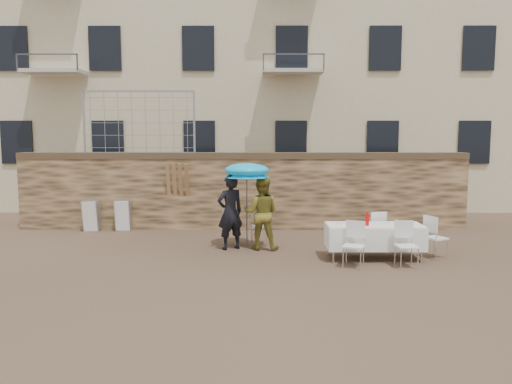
{
  "coord_description": "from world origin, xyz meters",
  "views": [
    {
      "loc": [
        0.44,
        -9.55,
        2.73
      ],
      "look_at": [
        0.4,
        2.2,
        1.4
      ],
      "focal_mm": 35.0,
      "sensor_mm": 36.0,
      "label": 1
    }
  ],
  "objects_px": {
    "umbrella": "(247,173)",
    "table_chair_back": "(375,231)",
    "chair_stack_right": "(124,214)",
    "woman_dress": "(261,213)",
    "table_chair_front_right": "(407,245)",
    "soda_bottle": "(367,220)",
    "table_chair_front_left": "(354,245)",
    "couple_chair_left": "(231,225)",
    "table_chair_side": "(436,237)",
    "man_suit": "(230,212)",
    "couple_chair_right": "(259,226)",
    "banquet_table": "(374,226)",
    "chair_stack_left": "(93,214)"
  },
  "relations": [
    {
      "from": "woman_dress",
      "to": "chair_stack_left",
      "type": "xyz_separation_m",
      "value": [
        -4.85,
        2.42,
        -0.42
      ]
    },
    {
      "from": "man_suit",
      "to": "woman_dress",
      "type": "distance_m",
      "value": 0.75
    },
    {
      "from": "man_suit",
      "to": "table_chair_back",
      "type": "bearing_deg",
      "value": 149.42
    },
    {
      "from": "man_suit",
      "to": "umbrella",
      "type": "height_order",
      "value": "umbrella"
    },
    {
      "from": "man_suit",
      "to": "chair_stack_left",
      "type": "distance_m",
      "value": 4.78
    },
    {
      "from": "man_suit",
      "to": "couple_chair_right",
      "type": "relative_size",
      "value": 1.88
    },
    {
      "from": "couple_chair_right",
      "to": "table_chair_front_right",
      "type": "xyz_separation_m",
      "value": [
        3.05,
        -2.23,
        0.0
      ]
    },
    {
      "from": "umbrella",
      "to": "table_chair_back",
      "type": "distance_m",
      "value": 3.35
    },
    {
      "from": "couple_chair_right",
      "to": "umbrella",
      "type": "bearing_deg",
      "value": 57.03
    },
    {
      "from": "umbrella",
      "to": "chair_stack_right",
      "type": "distance_m",
      "value": 4.5
    },
    {
      "from": "chair_stack_left",
      "to": "man_suit",
      "type": "bearing_deg",
      "value": -30.55
    },
    {
      "from": "couple_chair_left",
      "to": "chair_stack_right",
      "type": "height_order",
      "value": "couple_chair_left"
    },
    {
      "from": "table_chair_back",
      "to": "man_suit",
      "type": "bearing_deg",
      "value": -16.1
    },
    {
      "from": "man_suit",
      "to": "couple_chair_right",
      "type": "height_order",
      "value": "man_suit"
    },
    {
      "from": "couple_chair_left",
      "to": "table_chair_side",
      "type": "xyz_separation_m",
      "value": [
        4.65,
        -1.38,
        0.0
      ]
    },
    {
      "from": "umbrella",
      "to": "table_chair_back",
      "type": "height_order",
      "value": "umbrella"
    },
    {
      "from": "man_suit",
      "to": "table_chair_front_right",
      "type": "bearing_deg",
      "value": 127.45
    },
    {
      "from": "man_suit",
      "to": "couple_chair_left",
      "type": "relative_size",
      "value": 1.88
    },
    {
      "from": "woman_dress",
      "to": "table_chair_front_right",
      "type": "relative_size",
      "value": 1.84
    },
    {
      "from": "woman_dress",
      "to": "soda_bottle",
      "type": "height_order",
      "value": "woman_dress"
    },
    {
      "from": "banquet_table",
      "to": "chair_stack_left",
      "type": "xyz_separation_m",
      "value": [
        -7.35,
        3.35,
        -0.27
      ]
    },
    {
      "from": "couple_chair_right",
      "to": "table_chair_side",
      "type": "relative_size",
      "value": 1.0
    },
    {
      "from": "umbrella",
      "to": "soda_bottle",
      "type": "bearing_deg",
      "value": -24.0
    },
    {
      "from": "banquet_table",
      "to": "umbrella",
      "type": "bearing_deg",
      "value": 160.13
    },
    {
      "from": "table_chair_front_left",
      "to": "table_chair_front_right",
      "type": "bearing_deg",
      "value": 21.37
    },
    {
      "from": "umbrella",
      "to": "chair_stack_left",
      "type": "xyz_separation_m",
      "value": [
        -4.5,
        2.32,
        -1.38
      ]
    },
    {
      "from": "man_suit",
      "to": "chair_stack_right",
      "type": "xyz_separation_m",
      "value": [
        -3.2,
        2.42,
        -0.44
      ]
    },
    {
      "from": "umbrella",
      "to": "couple_chair_left",
      "type": "xyz_separation_m",
      "value": [
        -0.4,
        0.45,
        -1.36
      ]
    },
    {
      "from": "man_suit",
      "to": "soda_bottle",
      "type": "bearing_deg",
      "value": 132.08
    },
    {
      "from": "couple_chair_left",
      "to": "couple_chair_right",
      "type": "bearing_deg",
      "value": -177.21
    },
    {
      "from": "couple_chair_right",
      "to": "table_chair_back",
      "type": "height_order",
      "value": "same"
    },
    {
      "from": "woman_dress",
      "to": "chair_stack_left",
      "type": "relative_size",
      "value": 1.92
    },
    {
      "from": "couple_chair_right",
      "to": "chair_stack_right",
      "type": "bearing_deg",
      "value": -24.9
    },
    {
      "from": "couple_chair_right",
      "to": "soda_bottle",
      "type": "xyz_separation_m",
      "value": [
        2.35,
        -1.63,
        0.43
      ]
    },
    {
      "from": "woman_dress",
      "to": "couple_chair_left",
      "type": "bearing_deg",
      "value": -29.11
    },
    {
      "from": "table_chair_front_left",
      "to": "table_chair_side",
      "type": "relative_size",
      "value": 1.0
    },
    {
      "from": "couple_chair_right",
      "to": "banquet_table",
      "type": "xyz_separation_m",
      "value": [
        2.55,
        -1.48,
        0.25
      ]
    },
    {
      "from": "couple_chair_left",
      "to": "banquet_table",
      "type": "bearing_deg",
      "value": 158.3
    },
    {
      "from": "chair_stack_left",
      "to": "chair_stack_right",
      "type": "height_order",
      "value": "same"
    },
    {
      "from": "woman_dress",
      "to": "table_chair_front_left",
      "type": "height_order",
      "value": "woman_dress"
    },
    {
      "from": "couple_chair_left",
      "to": "table_chair_front_right",
      "type": "height_order",
      "value": "same"
    },
    {
      "from": "couple_chair_right",
      "to": "table_chair_back",
      "type": "distance_m",
      "value": 2.83
    },
    {
      "from": "table_chair_side",
      "to": "umbrella",
      "type": "bearing_deg",
      "value": 49.44
    },
    {
      "from": "umbrella",
      "to": "table_chair_front_right",
      "type": "bearing_deg",
      "value": -27.98
    },
    {
      "from": "soda_bottle",
      "to": "table_chair_front_left",
      "type": "xyz_separation_m",
      "value": [
        -0.4,
        -0.6,
        -0.43
      ]
    },
    {
      "from": "man_suit",
      "to": "table_chair_side",
      "type": "relative_size",
      "value": 1.88
    },
    {
      "from": "table_chair_back",
      "to": "chair_stack_left",
      "type": "height_order",
      "value": "table_chair_back"
    },
    {
      "from": "chair_stack_left",
      "to": "chair_stack_right",
      "type": "relative_size",
      "value": 1.0
    },
    {
      "from": "woman_dress",
      "to": "soda_bottle",
      "type": "bearing_deg",
      "value": 161.99
    },
    {
      "from": "table_chair_front_right",
      "to": "table_chair_back",
      "type": "distance_m",
      "value": 1.58
    }
  ]
}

